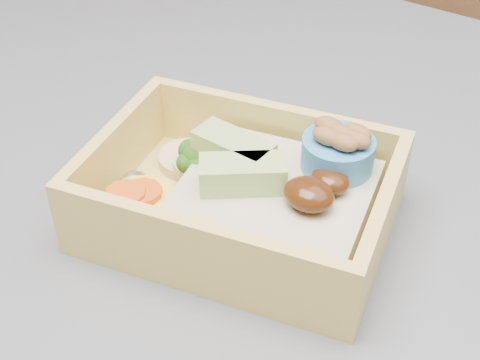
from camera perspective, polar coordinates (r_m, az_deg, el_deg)
The scene contains 1 object.
bento_box at distance 0.45m, azimuth 0.85°, elevation -1.33°, with size 0.23×0.19×0.07m.
Camera 1 is at (0.31, -0.38, 1.24)m, focal length 50.00 mm.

